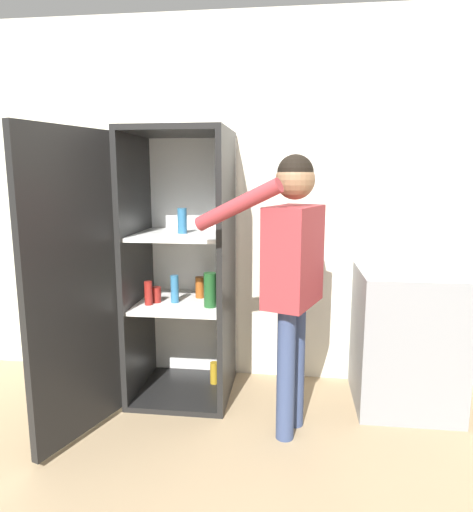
# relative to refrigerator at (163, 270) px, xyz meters

# --- Properties ---
(ground_plane) EXTENTS (12.00, 12.00, 0.00)m
(ground_plane) POSITION_rel_refrigerator_xyz_m (0.27, -0.52, -0.87)
(ground_plane) COLOR tan
(wall_back) EXTENTS (7.00, 0.06, 2.55)m
(wall_back) POSITION_rel_refrigerator_xyz_m (0.27, 0.46, 0.40)
(wall_back) COLOR silver
(wall_back) RESTS_ON ground_plane
(refrigerator) EXTENTS (0.89, 1.25, 1.76)m
(refrigerator) POSITION_rel_refrigerator_xyz_m (0.00, 0.00, 0.00)
(refrigerator) COLOR black
(refrigerator) RESTS_ON ground_plane
(person) EXTENTS (0.71, 0.50, 1.58)m
(person) POSITION_rel_refrigerator_xyz_m (0.82, -0.31, 0.14)
(person) COLOR #384770
(person) RESTS_ON ground_plane
(counter) EXTENTS (0.62, 0.61, 0.88)m
(counter) POSITION_rel_refrigerator_xyz_m (1.55, 0.11, -0.43)
(counter) COLOR gray
(counter) RESTS_ON ground_plane
(bowl) EXTENTS (0.16, 0.16, 0.08)m
(bowl) POSITION_rel_refrigerator_xyz_m (1.50, 0.19, 0.05)
(bowl) COLOR white
(bowl) RESTS_ON counter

